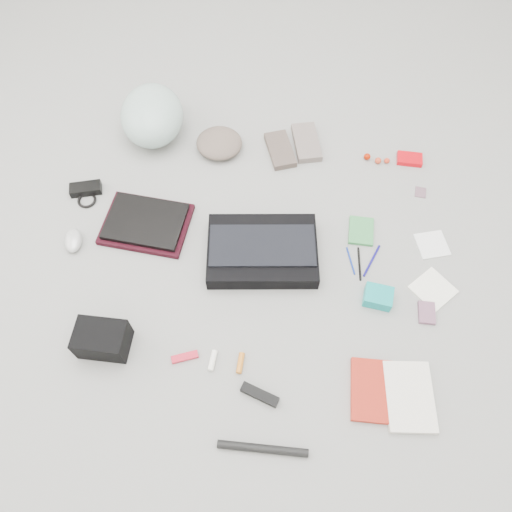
# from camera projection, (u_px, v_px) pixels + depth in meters

# --- Properties ---
(ground_plane) EXTENTS (4.00, 4.00, 0.00)m
(ground_plane) POSITION_uv_depth(u_px,v_px,m) (256.00, 262.00, 1.90)
(ground_plane) COLOR gray
(messenger_bag) EXTENTS (0.44, 0.34, 0.07)m
(messenger_bag) POSITION_uv_depth(u_px,v_px,m) (262.00, 251.00, 1.89)
(messenger_bag) COLOR black
(messenger_bag) RESTS_ON ground_plane
(bag_flap) EXTENTS (0.41, 0.22, 0.01)m
(bag_flap) POSITION_uv_depth(u_px,v_px,m) (262.00, 245.00, 1.85)
(bag_flap) COLOR black
(bag_flap) RESTS_ON messenger_bag
(laptop_sleeve) EXTENTS (0.35, 0.28, 0.02)m
(laptop_sleeve) POSITION_uv_depth(u_px,v_px,m) (146.00, 224.00, 1.98)
(laptop_sleeve) COLOR black
(laptop_sleeve) RESTS_ON ground_plane
(laptop) EXTENTS (0.32, 0.25, 0.02)m
(laptop) POSITION_uv_depth(u_px,v_px,m) (145.00, 221.00, 1.96)
(laptop) COLOR black
(laptop) RESTS_ON laptop_sleeve
(bike_helmet) EXTENTS (0.32, 0.38, 0.20)m
(bike_helmet) POSITION_uv_depth(u_px,v_px,m) (152.00, 115.00, 2.15)
(bike_helmet) COLOR #ABCBC2
(bike_helmet) RESTS_ON ground_plane
(beanie) EXTENTS (0.22, 0.21, 0.07)m
(beanie) POSITION_uv_depth(u_px,v_px,m) (219.00, 143.00, 2.15)
(beanie) COLOR #6A594F
(beanie) RESTS_ON ground_plane
(mitten_left) EXTENTS (0.16, 0.22, 0.03)m
(mitten_left) POSITION_uv_depth(u_px,v_px,m) (280.00, 150.00, 2.16)
(mitten_left) COLOR brown
(mitten_left) RESTS_ON ground_plane
(mitten_right) EXTENTS (0.15, 0.22, 0.03)m
(mitten_right) POSITION_uv_depth(u_px,v_px,m) (306.00, 142.00, 2.18)
(mitten_right) COLOR slate
(mitten_right) RESTS_ON ground_plane
(power_brick) EXTENTS (0.14, 0.09, 0.03)m
(power_brick) POSITION_uv_depth(u_px,v_px,m) (86.00, 189.00, 2.06)
(power_brick) COLOR black
(power_brick) RESTS_ON ground_plane
(cable_coil) EXTENTS (0.10, 0.10, 0.01)m
(cable_coil) POSITION_uv_depth(u_px,v_px,m) (87.00, 200.00, 2.04)
(cable_coil) COLOR black
(cable_coil) RESTS_ON ground_plane
(mouse) EXTENTS (0.09, 0.12, 0.04)m
(mouse) POSITION_uv_depth(u_px,v_px,m) (73.00, 240.00, 1.93)
(mouse) COLOR #B3B3B3
(mouse) RESTS_ON ground_plane
(camera_bag) EXTENTS (0.17, 0.12, 0.11)m
(camera_bag) POSITION_uv_depth(u_px,v_px,m) (102.00, 339.00, 1.69)
(camera_bag) COLOR black
(camera_bag) RESTS_ON ground_plane
(multitool) EXTENTS (0.10, 0.06, 0.01)m
(multitool) POSITION_uv_depth(u_px,v_px,m) (185.00, 357.00, 1.71)
(multitool) COLOR red
(multitool) RESTS_ON ground_plane
(toiletry_tube_white) EXTENTS (0.03, 0.07, 0.02)m
(toiletry_tube_white) POSITION_uv_depth(u_px,v_px,m) (213.00, 360.00, 1.70)
(toiletry_tube_white) COLOR white
(toiletry_tube_white) RESTS_ON ground_plane
(toiletry_tube_orange) EXTENTS (0.02, 0.07, 0.02)m
(toiletry_tube_orange) POSITION_uv_depth(u_px,v_px,m) (240.00, 363.00, 1.70)
(toiletry_tube_orange) COLOR #C86F1D
(toiletry_tube_orange) RESTS_ON ground_plane
(u_lock) EXTENTS (0.13, 0.07, 0.03)m
(u_lock) POSITION_uv_depth(u_px,v_px,m) (260.00, 395.00, 1.64)
(u_lock) COLOR black
(u_lock) RESTS_ON ground_plane
(bike_pump) EXTENTS (0.29, 0.03, 0.03)m
(bike_pump) POSITION_uv_depth(u_px,v_px,m) (263.00, 449.00, 1.56)
(bike_pump) COLOR black
(bike_pump) RESTS_ON ground_plane
(book_red) EXTENTS (0.14, 0.21, 0.02)m
(book_red) POSITION_uv_depth(u_px,v_px,m) (372.00, 390.00, 1.65)
(book_red) COLOR red
(book_red) RESTS_ON ground_plane
(book_white) EXTENTS (0.17, 0.24, 0.02)m
(book_white) POSITION_uv_depth(u_px,v_px,m) (409.00, 397.00, 1.64)
(book_white) COLOR silver
(book_white) RESTS_ON ground_plane
(notepad) EXTENTS (0.10, 0.13, 0.01)m
(notepad) POSITION_uv_depth(u_px,v_px,m) (361.00, 231.00, 1.97)
(notepad) COLOR #368444
(notepad) RESTS_ON ground_plane
(pen_blue) EXTENTS (0.04, 0.12, 0.01)m
(pen_blue) POSITION_uv_depth(u_px,v_px,m) (351.00, 261.00, 1.90)
(pen_blue) COLOR navy
(pen_blue) RESTS_ON ground_plane
(pen_black) EXTENTS (0.02, 0.14, 0.01)m
(pen_black) POSITION_uv_depth(u_px,v_px,m) (359.00, 264.00, 1.90)
(pen_black) COLOR black
(pen_black) RESTS_ON ground_plane
(pen_navy) EXTENTS (0.07, 0.14, 0.01)m
(pen_navy) POSITION_uv_depth(u_px,v_px,m) (372.00, 261.00, 1.90)
(pen_navy) COLOR #100A6A
(pen_navy) RESTS_ON ground_plane
(accordion_wallet) EXTENTS (0.11, 0.09, 0.05)m
(accordion_wallet) POSITION_uv_depth(u_px,v_px,m) (378.00, 297.00, 1.80)
(accordion_wallet) COLOR #0D9897
(accordion_wallet) RESTS_ON ground_plane
(card_deck) EXTENTS (0.06, 0.09, 0.02)m
(card_deck) POSITION_uv_depth(u_px,v_px,m) (427.00, 313.00, 1.79)
(card_deck) COLOR #84546E
(card_deck) RESTS_ON ground_plane
(napkin_top) EXTENTS (0.14, 0.14, 0.01)m
(napkin_top) POSITION_uv_depth(u_px,v_px,m) (432.00, 245.00, 1.94)
(napkin_top) COLOR white
(napkin_top) RESTS_ON ground_plane
(napkin_bottom) EXTENTS (0.19, 0.19, 0.01)m
(napkin_bottom) POSITION_uv_depth(u_px,v_px,m) (433.00, 289.00, 1.84)
(napkin_bottom) COLOR white
(napkin_bottom) RESTS_ON ground_plane
(lollipop_a) EXTENTS (0.03, 0.03, 0.03)m
(lollipop_a) POSITION_uv_depth(u_px,v_px,m) (367.00, 157.00, 2.14)
(lollipop_a) COLOR #A41800
(lollipop_a) RESTS_ON ground_plane
(lollipop_b) EXTENTS (0.03, 0.03, 0.03)m
(lollipop_b) POSITION_uv_depth(u_px,v_px,m) (378.00, 161.00, 2.13)
(lollipop_b) COLOR #C63D20
(lollipop_b) RESTS_ON ground_plane
(lollipop_c) EXTENTS (0.03, 0.03, 0.02)m
(lollipop_c) POSITION_uv_depth(u_px,v_px,m) (387.00, 161.00, 2.14)
(lollipop_c) COLOR red
(lollipop_c) RESTS_ON ground_plane
(altoids_tin) EXTENTS (0.11, 0.07, 0.02)m
(altoids_tin) POSITION_uv_depth(u_px,v_px,m) (409.00, 159.00, 2.14)
(altoids_tin) COLOR red
(altoids_tin) RESTS_ON ground_plane
(stamp_sheet) EXTENTS (0.05, 0.06, 0.00)m
(stamp_sheet) POSITION_uv_depth(u_px,v_px,m) (421.00, 192.00, 2.07)
(stamp_sheet) COLOR #765462
(stamp_sheet) RESTS_ON ground_plane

